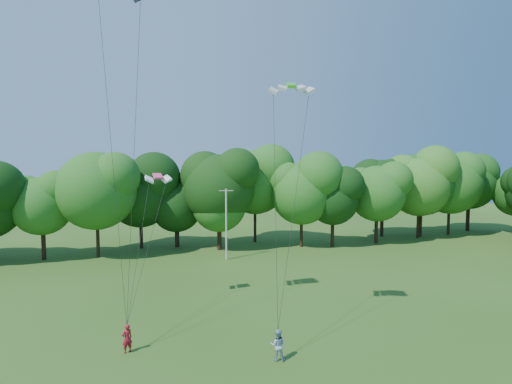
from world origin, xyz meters
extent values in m
cylinder|color=#BBB9B1|center=(2.12, 29.79, 3.91)|extent=(0.20, 0.20, 7.82)
cube|color=#BBB9B1|center=(2.12, 29.79, 7.63)|extent=(1.56, 0.26, 0.08)
imported|color=#AB1624|center=(-7.02, 9.96, 0.81)|extent=(0.71, 0.62, 1.63)
imported|color=#8DAAC4|center=(0.93, 7.03, 0.85)|extent=(0.99, 0.88, 1.70)
cube|color=#37D11F|center=(2.57, 9.81, 15.23)|extent=(2.84, 1.79, 0.53)
cube|color=#F1437A|center=(-5.14, 16.69, 9.70)|extent=(1.98, 1.25, 0.43)
cylinder|color=#311F13|center=(2.19, 35.19, 2.35)|extent=(0.44, 0.44, 4.69)
ellipsoid|color=#13340E|center=(2.19, 35.19, 8.53)|extent=(9.38, 9.38, 10.23)
cylinder|color=black|center=(30.65, 35.73, 2.29)|extent=(0.48, 0.48, 4.59)
ellipsoid|color=#32661F|center=(30.65, 35.73, 8.34)|extent=(9.17, 9.17, 10.01)
camera|label=1|loc=(-5.32, -12.89, 10.69)|focal=28.00mm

